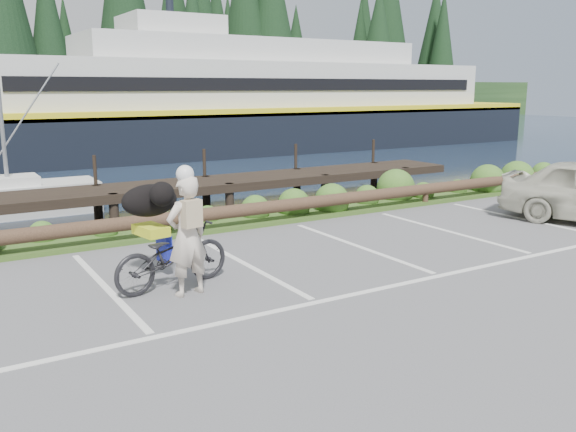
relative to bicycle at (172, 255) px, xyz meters
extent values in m
plane|color=#565658|center=(1.63, -1.45, -0.55)|extent=(72.00, 72.00, 0.00)
cube|color=#3D5B21|center=(1.63, 3.85, -0.50)|extent=(34.00, 1.60, 0.10)
imported|color=black|center=(0.00, 0.00, 0.00)|extent=(2.17, 1.09, 1.09)
imported|color=beige|center=(0.09, -0.48, 0.42)|extent=(0.77, 0.58, 1.92)
ellipsoid|color=black|center=(-0.12, 0.65, 0.82)|extent=(0.64, 1.03, 0.56)
camera|label=1|loc=(-3.35, -9.23, 2.71)|focal=38.00mm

